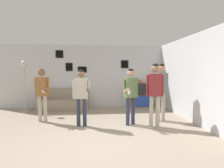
# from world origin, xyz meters

# --- Properties ---
(ground_plane) EXTENTS (20.00, 20.00, 0.00)m
(ground_plane) POSITION_xyz_m (0.00, 0.00, 0.00)
(ground_plane) COLOR gray
(wall_back) EXTENTS (8.38, 0.08, 2.70)m
(wall_back) POSITION_xyz_m (-0.00, 4.02, 1.35)
(wall_back) COLOR silver
(wall_back) RESTS_ON ground_plane
(wall_right) EXTENTS (0.06, 6.39, 2.70)m
(wall_right) POSITION_xyz_m (3.02, 1.99, 1.35)
(wall_right) COLOR silver
(wall_right) RESTS_ON ground_plane
(couch) EXTENTS (2.03, 0.80, 0.84)m
(couch) POSITION_xyz_m (-1.28, 3.60, 0.28)
(couch) COLOR gray
(couch) RESTS_ON ground_plane
(bookshelf) EXTENTS (1.01, 0.30, 1.08)m
(bookshelf) POSITION_xyz_m (2.04, 3.80, 0.54)
(bookshelf) COLOR olive
(bookshelf) RESTS_ON ground_plane
(floor_lamp) EXTENTS (0.28, 0.28, 1.98)m
(floor_lamp) POSITION_xyz_m (-2.62, 3.16, 1.42)
(floor_lamp) COLOR #ADA89E
(floor_lamp) RESTS_ON ground_plane
(person_player_foreground_left) EXTENTS (0.48, 0.54, 1.67)m
(person_player_foreground_left) POSITION_xyz_m (-1.61, 1.85, 1.03)
(person_player_foreground_left) COLOR #B7AD99
(person_player_foreground_left) RESTS_ON ground_plane
(person_player_foreground_center) EXTENTS (0.50, 0.48, 1.63)m
(person_player_foreground_center) POSITION_xyz_m (-0.37, 1.30, 1.00)
(person_player_foreground_center) COLOR #2D334C
(person_player_foreground_center) RESTS_ON ground_plane
(person_watcher_holding_cup) EXTENTS (0.47, 0.52, 1.66)m
(person_watcher_holding_cup) POSITION_xyz_m (1.06, 1.30, 1.02)
(person_watcher_holding_cup) COLOR #2D334C
(person_watcher_holding_cup) RESTS_ON ground_plane
(person_spectator_near_bookshelf) EXTENTS (0.50, 0.24, 1.80)m
(person_spectator_near_bookshelf) POSITION_xyz_m (1.70, 1.07, 1.12)
(person_spectator_near_bookshelf) COLOR #B7AD99
(person_spectator_near_bookshelf) RESTS_ON ground_plane
(person_spectator_far_right) EXTENTS (0.49, 0.28, 1.81)m
(person_spectator_far_right) POSITION_xyz_m (2.10, 1.62, 1.13)
(person_spectator_far_right) COLOR #B7AD99
(person_spectator_far_right) RESTS_ON ground_plane
(bottle_on_floor) EXTENTS (0.07, 0.07, 0.24)m
(bottle_on_floor) POSITION_xyz_m (-1.88, 2.80, 0.09)
(bottle_on_floor) COLOR brown
(bottle_on_floor) RESTS_ON ground_plane
(drinking_cup) EXTENTS (0.09, 0.09, 0.12)m
(drinking_cup) POSITION_xyz_m (1.98, 3.80, 1.14)
(drinking_cup) COLOR red
(drinking_cup) RESTS_ON bookshelf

